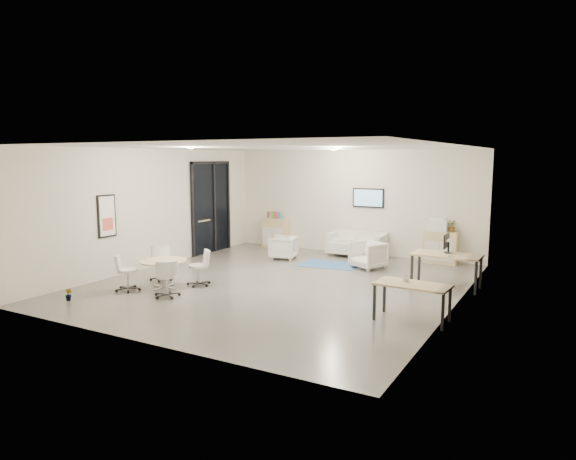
# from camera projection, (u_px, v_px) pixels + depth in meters

# --- Properties ---
(room_shell) EXTENTS (9.60, 10.60, 4.80)m
(room_shell) POSITION_uv_depth(u_px,v_px,m) (281.00, 216.00, 11.95)
(room_shell) COLOR #514F4A
(room_shell) RESTS_ON ground
(glass_door) EXTENTS (0.09, 1.90, 2.85)m
(glass_door) POSITION_uv_depth(u_px,v_px,m) (211.00, 205.00, 16.04)
(glass_door) COLOR black
(glass_door) RESTS_ON room_shell
(artwork) EXTENTS (0.05, 0.54, 1.04)m
(artwork) POSITION_uv_depth(u_px,v_px,m) (107.00, 216.00, 12.49)
(artwork) COLOR black
(artwork) RESTS_ON room_shell
(wall_tv) EXTENTS (0.98, 0.06, 0.58)m
(wall_tv) POSITION_uv_depth(u_px,v_px,m) (368.00, 198.00, 15.55)
(wall_tv) COLOR black
(wall_tv) RESTS_ON room_shell
(ceiling_spots) EXTENTS (3.14, 4.14, 0.03)m
(ceiling_spots) POSITION_uv_depth(u_px,v_px,m) (290.00, 149.00, 12.55)
(ceiling_spots) COLOR #FFEAC6
(ceiling_spots) RESTS_ON room_shell
(sideboard_left) EXTENTS (0.85, 0.44, 0.96)m
(sideboard_left) POSITION_uv_depth(u_px,v_px,m) (276.00, 233.00, 17.06)
(sideboard_left) COLOR tan
(sideboard_left) RESTS_ON room_shell
(sideboard_right) EXTENTS (0.91, 0.44, 0.91)m
(sideboard_right) POSITION_uv_depth(u_px,v_px,m) (441.00, 247.00, 14.46)
(sideboard_right) COLOR tan
(sideboard_right) RESTS_ON room_shell
(books) EXTENTS (0.49, 0.14, 0.22)m
(books) POSITION_uv_depth(u_px,v_px,m) (274.00, 215.00, 17.01)
(books) COLOR red
(books) RESTS_ON sideboard_left
(printer) EXTENTS (0.53, 0.45, 0.37)m
(printer) POSITION_uv_depth(u_px,v_px,m) (438.00, 225.00, 14.42)
(printer) COLOR white
(printer) RESTS_ON sideboard_right
(loveseat) EXTENTS (1.72, 0.89, 0.64)m
(loveseat) POSITION_uv_depth(u_px,v_px,m) (357.00, 245.00, 15.49)
(loveseat) COLOR silver
(loveseat) RESTS_ON room_shell
(blue_rug) EXTENTS (1.72, 1.25, 0.01)m
(blue_rug) POSITION_uv_depth(u_px,v_px,m) (330.00, 265.00, 14.27)
(blue_rug) COLOR #305895
(blue_rug) RESTS_ON room_shell
(armchair_left) EXTENTS (0.82, 0.85, 0.74)m
(armchair_left) POSITION_uv_depth(u_px,v_px,m) (283.00, 246.00, 15.11)
(armchair_left) COLOR silver
(armchair_left) RESTS_ON room_shell
(armchair_right) EXTENTS (1.00, 0.98, 0.79)m
(armchair_right) POSITION_uv_depth(u_px,v_px,m) (368.00, 254.00, 13.77)
(armchair_right) COLOR silver
(armchair_right) RESTS_ON room_shell
(desk_rear) EXTENTS (1.52, 0.77, 0.79)m
(desk_rear) POSITION_uv_depth(u_px,v_px,m) (447.00, 258.00, 11.66)
(desk_rear) COLOR tan
(desk_rear) RESTS_ON room_shell
(desk_front) EXTENTS (1.36, 0.74, 0.69)m
(desk_front) POSITION_uv_depth(u_px,v_px,m) (412.00, 288.00, 9.30)
(desk_front) COLOR tan
(desk_front) RESTS_ON room_shell
(monitor) EXTENTS (0.20, 0.50, 0.44)m
(monitor) POSITION_uv_depth(u_px,v_px,m) (447.00, 243.00, 11.76)
(monitor) COLOR black
(monitor) RESTS_ON desk_rear
(round_table) EXTENTS (1.06, 1.06, 0.64)m
(round_table) POSITION_uv_depth(u_px,v_px,m) (163.00, 264.00, 11.68)
(round_table) COLOR tan
(round_table) RESTS_ON room_shell
(meeting_chairs) EXTENTS (1.97, 1.97, 0.82)m
(meeting_chairs) POSITION_uv_depth(u_px,v_px,m) (164.00, 270.00, 11.70)
(meeting_chairs) COLOR white
(meeting_chairs) RESTS_ON room_shell
(plant_cabinet) EXTENTS (0.37, 0.39, 0.26)m
(plant_cabinet) POSITION_uv_depth(u_px,v_px,m) (452.00, 227.00, 14.22)
(plant_cabinet) COLOR #3F7F3F
(plant_cabinet) RESTS_ON sideboard_right
(plant_floor) EXTENTS (0.17, 0.28, 0.12)m
(plant_floor) POSITION_uv_depth(u_px,v_px,m) (69.00, 298.00, 10.67)
(plant_floor) COLOR #3F7F3F
(plant_floor) RESTS_ON room_shell
(cup) EXTENTS (0.16, 0.14, 0.13)m
(cup) POSITION_uv_depth(u_px,v_px,m) (406.00, 278.00, 9.46)
(cup) COLOR white
(cup) RESTS_ON desk_front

